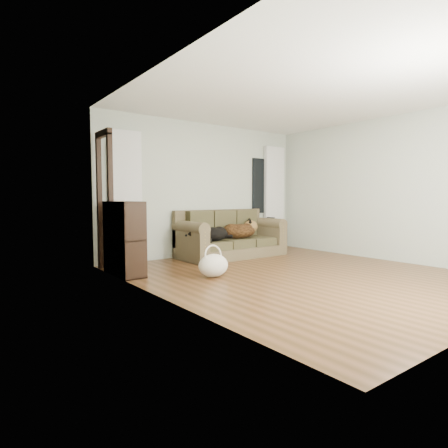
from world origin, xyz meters
TOP-DOWN VIEW (x-y plane):
  - floor at (0.00, 0.00)m, footprint 5.00×5.00m
  - ceiling at (0.00, 0.00)m, footprint 5.00×5.00m
  - wall_back at (0.00, 2.50)m, footprint 4.50×0.04m
  - wall_left at (-2.25, 0.00)m, footprint 0.04×5.00m
  - wall_right at (2.25, 0.00)m, footprint 0.04×5.00m
  - curtain_left at (-1.70, 2.42)m, footprint 0.55×0.08m
  - curtain_right at (1.80, 2.42)m, footprint 0.55×0.08m
  - window_pane at (1.45, 2.47)m, footprint 0.50×0.03m
  - door_casing at (-2.20, 2.05)m, footprint 0.07×0.60m
  - sofa at (0.24, 1.97)m, footprint 2.08×0.90m
  - dog_black_lab at (-0.35, 1.87)m, footprint 0.74×0.64m
  - dog_shepherd at (0.42, 1.94)m, footprint 0.79×0.62m
  - tv_remote at (1.16, 1.86)m, footprint 0.06×0.18m
  - tote_bag at (-1.13, 0.66)m, footprint 0.53×0.46m
  - bookshelf at (-2.09, 1.57)m, footprint 0.42×0.90m

SIDE VIEW (x-z plane):
  - floor at x=0.00m, z-range 0.00..0.00m
  - tote_bag at x=-1.13m, z-range -0.01..0.33m
  - sofa at x=0.24m, z-range 0.02..0.88m
  - dog_black_lab at x=-0.35m, z-range 0.35..0.61m
  - dog_shepherd at x=0.42m, z-range 0.33..0.65m
  - bookshelf at x=-2.09m, z-range -0.04..1.04m
  - tv_remote at x=1.16m, z-range 0.72..0.74m
  - door_casing at x=-2.20m, z-range 0.00..2.10m
  - curtain_left at x=-1.70m, z-range 0.02..2.27m
  - curtain_right at x=1.80m, z-range 0.02..2.27m
  - wall_back at x=0.00m, z-range 0.00..2.60m
  - wall_left at x=-2.25m, z-range 0.00..2.60m
  - wall_right at x=2.25m, z-range 0.00..2.60m
  - window_pane at x=1.45m, z-range 0.80..2.00m
  - ceiling at x=0.00m, z-range 2.60..2.60m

